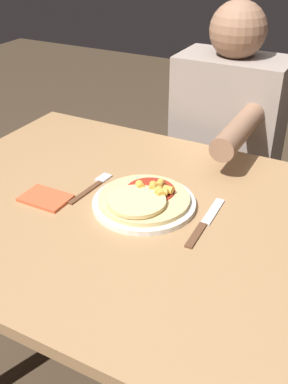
{
  "coord_description": "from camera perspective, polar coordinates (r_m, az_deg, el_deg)",
  "views": [
    {
      "loc": [
        0.47,
        -0.81,
        1.39
      ],
      "look_at": [
        0.02,
        0.03,
        0.82
      ],
      "focal_mm": 42.0,
      "sensor_mm": 36.0,
      "label": 1
    }
  ],
  "objects": [
    {
      "name": "plate",
      "position": [
        1.12,
        0.0,
        -1.44
      ],
      "size": [
        0.26,
        0.26,
        0.01
      ],
      "color": "silver",
      "rests_on": "dining_table"
    },
    {
      "name": "pizza",
      "position": [
        1.11,
        -0.0,
        -0.78
      ],
      "size": [
        0.23,
        0.23,
        0.04
      ],
      "color": "#DBBC7A",
      "rests_on": "plate"
    },
    {
      "name": "knife",
      "position": [
        1.07,
        7.74,
        -3.86
      ],
      "size": [
        0.03,
        0.22,
        0.0
      ],
      "color": "brown",
      "rests_on": "dining_table"
    },
    {
      "name": "person_diner",
      "position": [
        1.66,
        10.38,
        5.7
      ],
      "size": [
        0.37,
        0.52,
        1.18
      ],
      "color": "#2D2D38",
      "rests_on": "ground_plane"
    },
    {
      "name": "dining_table",
      "position": [
        1.18,
        -1.61,
        -6.79
      ],
      "size": [
        1.16,
        0.87,
        0.78
      ],
      "color": "#9E754C",
      "rests_on": "ground_plane"
    },
    {
      "name": "napkin",
      "position": [
        1.17,
        -12.38,
        -0.76
      ],
      "size": [
        0.12,
        0.09,
        0.01
      ],
      "color": "#C6512D",
      "rests_on": "dining_table"
    },
    {
      "name": "fork",
      "position": [
        1.21,
        -6.46,
        0.73
      ],
      "size": [
        0.03,
        0.18,
        0.0
      ],
      "color": "brown",
      "rests_on": "dining_table"
    }
  ]
}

